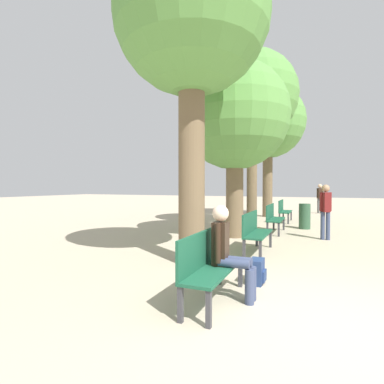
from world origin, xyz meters
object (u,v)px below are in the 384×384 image
Objects in this scene: tree_row_3 at (268,123)px; trash_bin at (305,216)px; person_seated at (229,249)px; bench_row_2 at (273,216)px; pedestrian_mid at (325,208)px; bench_row_0 at (208,261)px; bench_row_3 at (283,209)px; tree_row_1 at (235,117)px; bench_row_1 at (254,229)px; pedestrian_near at (320,197)px; tree_row_2 at (252,97)px; backpack at (257,272)px; tree_row_0 at (192,21)px.

tree_row_3 is 7.26× the size of trash_bin.
bench_row_2 is at bearing 92.13° from person_seated.
bench_row_0 is at bearing -105.58° from pedestrian_mid.
pedestrian_mid is at bearing -26.16° from bench_row_2.
bench_row_0 is 0.97× the size of pedestrian_mid.
bench_row_3 is 5.73m from tree_row_1.
bench_row_2 is (0.00, 3.29, 0.00)m from bench_row_1.
person_seated is 0.78× the size of pedestrian_near.
bench_row_3 is at bearing -63.28° from tree_row_3.
bench_row_2 is 3.29m from bench_row_3.
bench_row_2 is 1.00× the size of bench_row_3.
bench_row_3 is 9.69m from person_seated.
bench_row_0 is 3.29m from bench_row_1.
tree_row_3 is at bearing 94.81° from bench_row_0.
tree_row_1 reaches higher than trash_bin.
pedestrian_mid is (2.61, -2.07, -4.12)m from tree_row_2.
pedestrian_mid is (1.61, -4.08, 0.38)m from bench_row_3.
bench_row_3 reaches higher than trash_bin.
bench_row_0 is 0.34m from person_seated.
backpack is at bearing -84.99° from bench_row_2.
trash_bin is (1.95, 2.72, -3.27)m from tree_row_1.
pedestrian_near reaches higher than bench_row_3.
pedestrian_near is at bearing 85.05° from person_seated.
pedestrian_mid is (2.61, 4.03, -4.01)m from tree_row_0.
tree_row_0 reaches higher than person_seated.
tree_row_1 is at bearing 117.41° from bench_row_1.
bench_row_2 is 0.23× the size of tree_row_3.
pedestrian_near is (1.51, 11.63, 0.42)m from bench_row_1.
pedestrian_mid is (2.61, 0.57, -2.80)m from tree_row_1.
trash_bin is at bearing 54.80° from bench_row_2.
tree_row_3 reaches higher than pedestrian_near.
pedestrian_mid reaches higher than bench_row_2.
bench_row_2 is 3.60m from tree_row_1.
bench_row_2 is at bearing 90.00° from bench_row_0.
bench_row_2 is (0.00, 6.58, 0.00)m from bench_row_0.
pedestrian_mid reaches higher than bench_row_1.
backpack is at bearing -93.86° from trash_bin.
tree_row_1 is at bearing -102.08° from bench_row_3.
bench_row_3 is at bearing 116.29° from trash_bin.
pedestrian_mid is at bearing 12.41° from tree_row_1.
tree_row_3 is (-1.00, 11.84, 4.30)m from bench_row_0.
tree_row_3 is (-0.00, 6.63, 1.11)m from tree_row_1.
tree_row_2 is 4.00m from tree_row_3.
backpack is 13.97m from pedestrian_near.
tree_row_1 is at bearing 103.80° from person_seated.
person_seated is 3.32× the size of backpack.
bench_row_0 is at bearing -95.80° from pedestrian_near.
tree_row_3 is 4.14× the size of pedestrian_mid.
backpack is 6.94m from trash_bin.
pedestrian_mid is (1.61, 2.50, 0.38)m from bench_row_1.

